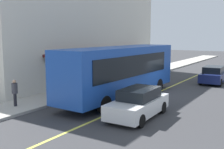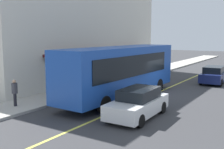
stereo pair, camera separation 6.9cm
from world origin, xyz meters
TOP-DOWN VIEW (x-y plane):
  - ground at (0.00, 0.00)m, footprint 120.00×120.00m
  - sidewalk at (0.00, 5.23)m, footprint 80.00×2.85m
  - lane_centre_stripe at (0.00, 0.00)m, footprint 36.00×0.16m
  - storefront_building at (3.06, 12.26)m, footprint 21.39×11.82m
  - bus at (-2.47, 1.30)m, footprint 11.19×2.84m
  - traffic_light at (0.76, 4.37)m, footprint 0.30×0.52m
  - car_white at (-5.66, -1.62)m, footprint 4.35×1.95m
  - car_navy at (7.24, -2.57)m, footprint 4.37×1.99m
  - pedestrian_near_storefront at (-8.03, 5.22)m, footprint 0.34×0.34m

SIDE VIEW (x-z plane):
  - ground at x=0.00m, z-range 0.00..0.00m
  - lane_centre_stripe at x=0.00m, z-range 0.00..0.01m
  - sidewalk at x=0.00m, z-range 0.00..0.15m
  - car_white at x=-5.66m, z-range -0.02..1.50m
  - car_navy at x=7.24m, z-range -0.02..1.50m
  - pedestrian_near_storefront at x=-8.03m, z-range 0.30..1.87m
  - bus at x=-2.47m, z-range 0.24..3.74m
  - traffic_light at x=0.76m, z-range 0.93..4.13m
  - storefront_building at x=3.06m, z-range -0.01..11.61m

